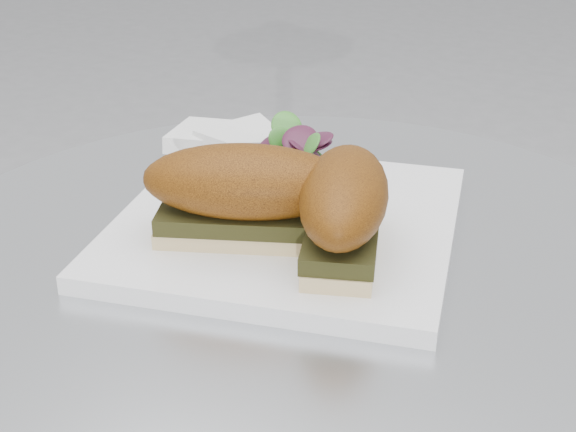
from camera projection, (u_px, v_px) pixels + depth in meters
plate at (287, 224)px, 0.71m from camera, size 0.35×0.35×0.02m
sandwich_left at (246, 191)px, 0.65m from camera, size 0.19×0.14×0.08m
sandwich_right at (344, 205)px, 0.63m from camera, size 0.12×0.17×0.08m
salad at (304, 151)px, 0.77m from camera, size 0.10×0.10×0.05m
napkin at (230, 149)px, 0.86m from camera, size 0.13×0.13×0.02m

